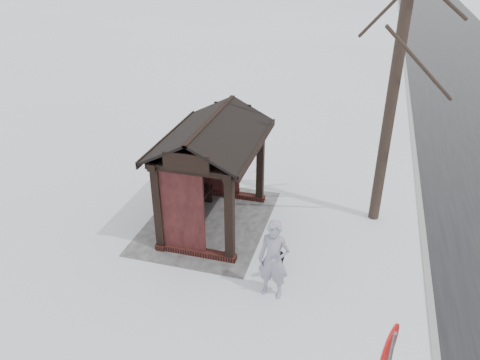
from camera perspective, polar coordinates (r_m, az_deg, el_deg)
name	(u,v)px	position (r m, az deg, el deg)	size (l,w,h in m)	color
ground	(215,223)	(12.98, -3.08, -5.21)	(120.00, 120.00, 0.00)	white
kerb	(425,256)	(12.59, 21.66, -8.58)	(120.00, 0.15, 0.06)	gray
trampled_patch	(208,221)	(13.03, -3.91, -5.05)	(4.20, 3.20, 0.02)	gray
bus_shelter	(207,151)	(11.99, -4.06, 3.61)	(3.60, 2.40, 3.09)	#371614
pedestrian	(274,260)	(10.10, 4.13, -9.67)	(0.68, 0.45, 1.87)	#928CA4
dog	(275,262)	(11.06, 4.32, -9.88)	(0.35, 0.76, 0.64)	black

